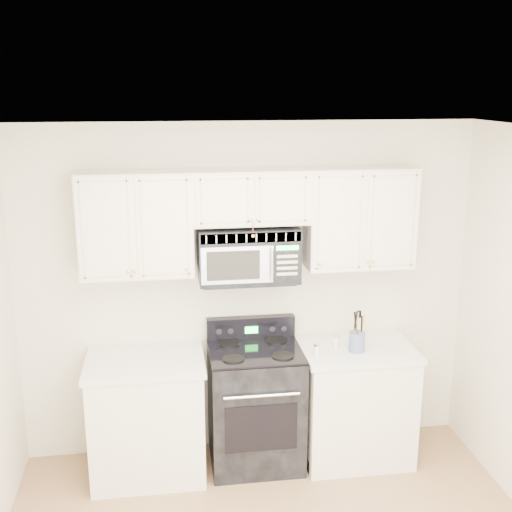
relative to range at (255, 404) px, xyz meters
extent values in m
cube|color=beige|center=(-0.02, -1.46, 2.12)|extent=(3.50, 3.50, 0.01)
cube|color=beige|center=(-0.02, 0.29, 0.82)|extent=(3.50, 0.01, 2.60)
cube|color=beige|center=(-0.82, -0.02, -0.04)|extent=(0.82, 0.63, 0.88)
cube|color=silver|center=(-0.82, -0.02, 0.42)|extent=(0.86, 0.65, 0.04)
cube|color=black|center=(-0.82, 0.02, -0.43)|extent=(0.82, 0.55, 0.10)
cube|color=beige|center=(0.78, -0.02, -0.04)|extent=(0.82, 0.63, 0.88)
cube|color=silver|center=(0.78, -0.02, 0.42)|extent=(0.86, 0.65, 0.04)
cube|color=black|center=(0.78, 0.02, -0.43)|extent=(0.82, 0.55, 0.10)
cube|color=black|center=(0.00, 0.00, -0.02)|extent=(0.69, 0.59, 0.92)
cube|color=black|center=(0.00, -0.31, -0.03)|extent=(0.53, 0.01, 0.36)
cylinder|color=silver|center=(0.00, -0.33, 0.24)|extent=(0.55, 0.02, 0.02)
cube|color=black|center=(0.00, 0.00, 0.44)|extent=(0.69, 0.59, 0.02)
cube|color=black|center=(0.00, 0.25, 0.53)|extent=(0.69, 0.08, 0.18)
cube|color=#29FF40|center=(0.00, 0.21, 0.53)|extent=(0.10, 0.00, 0.05)
cube|color=beige|center=(-0.84, 0.13, 1.41)|extent=(0.80, 0.33, 0.75)
cube|color=beige|center=(0.80, 0.13, 1.41)|extent=(0.80, 0.33, 0.75)
cube|color=beige|center=(-0.02, 0.13, 1.59)|extent=(0.84, 0.33, 0.39)
sphere|color=#E2BC51|center=(-0.86, -0.06, 1.12)|extent=(0.03, 0.03, 0.03)
sphere|color=#E2BC51|center=(-0.50, -0.06, 1.12)|extent=(0.03, 0.03, 0.03)
sphere|color=#E2BC51|center=(0.46, -0.06, 1.12)|extent=(0.03, 0.03, 0.03)
sphere|color=#E2BC51|center=(0.82, -0.06, 1.12)|extent=(0.03, 0.03, 0.03)
sphere|color=#E2BC51|center=(-0.05, -0.06, 1.46)|extent=(0.03, 0.03, 0.03)
sphere|color=#E2BC51|center=(0.01, -0.06, 1.46)|extent=(0.03, 0.03, 0.03)
cylinder|color=#B21729|center=(-0.03, -0.06, 1.40)|extent=(0.01, 0.00, 0.11)
sphere|color=#E2BC51|center=(-0.03, -0.06, 1.34)|extent=(0.04, 0.04, 0.04)
cube|color=black|center=(-0.04, 0.11, 1.17)|extent=(0.73, 0.37, 0.41)
cube|color=#B8B294|center=(-0.04, -0.07, 1.33)|extent=(0.71, 0.01, 0.07)
cube|color=#A2A1B0|center=(-0.14, -0.08, 1.14)|extent=(0.51, 0.01, 0.27)
cube|color=black|center=(-0.17, -0.09, 1.14)|extent=(0.38, 0.01, 0.21)
cube|color=black|center=(0.22, -0.08, 1.14)|extent=(0.20, 0.01, 0.27)
cube|color=#29FF40|center=(0.22, -0.09, 1.25)|extent=(0.16, 0.00, 0.03)
cylinder|color=silver|center=(0.10, -0.12, 1.14)|extent=(0.02, 0.02, 0.23)
cylinder|color=#475272|center=(0.75, -0.10, 0.51)|extent=(0.12, 0.12, 0.15)
cylinder|color=olive|center=(0.79, -0.10, 0.59)|extent=(0.01, 0.01, 0.26)
cylinder|color=black|center=(0.74, -0.07, 0.60)|extent=(0.01, 0.01, 0.28)
cylinder|color=olive|center=(0.74, -0.13, 0.61)|extent=(0.01, 0.01, 0.30)
cylinder|color=black|center=(0.79, -0.10, 0.59)|extent=(0.01, 0.01, 0.26)
cylinder|color=olive|center=(0.74, -0.07, 0.60)|extent=(0.01, 0.01, 0.28)
cylinder|color=black|center=(0.74, -0.13, 0.61)|extent=(0.01, 0.01, 0.30)
cylinder|color=silver|center=(0.43, -0.16, 0.48)|extent=(0.04, 0.04, 0.08)
cylinder|color=silver|center=(0.43, -0.16, 0.53)|extent=(0.04, 0.04, 0.02)
cylinder|color=silver|center=(0.62, -0.01, 0.48)|extent=(0.04, 0.04, 0.08)
cylinder|color=silver|center=(0.62, -0.01, 0.52)|extent=(0.04, 0.04, 0.02)
camera|label=1|loc=(-0.64, -4.41, 2.36)|focal=45.00mm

